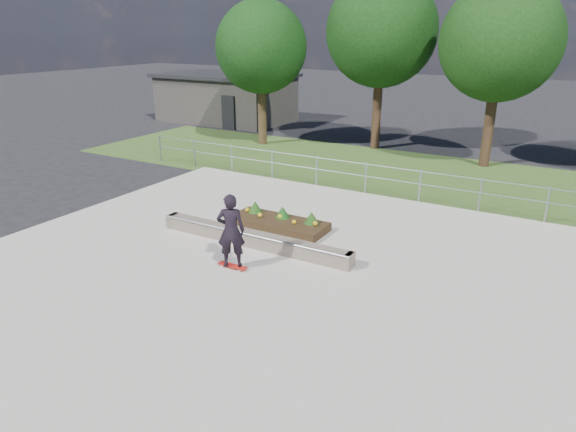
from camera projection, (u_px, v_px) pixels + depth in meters
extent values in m
plane|color=black|center=(251.00, 274.00, 12.79)|extent=(120.00, 120.00, 0.00)
cube|color=#334F1F|center=(396.00, 172.00, 21.72)|extent=(30.00, 8.00, 0.02)
cube|color=#B0A89C|center=(251.00, 273.00, 12.78)|extent=(15.00, 15.00, 0.06)
cylinder|color=gray|center=(160.00, 148.00, 23.37)|extent=(0.06, 0.06, 1.20)
cylinder|color=gray|center=(195.00, 154.00, 22.43)|extent=(0.06, 0.06, 1.20)
cylinder|color=#9B9DA3|center=(232.00, 159.00, 21.49)|extent=(0.06, 0.06, 1.20)
cylinder|color=gray|center=(272.00, 165.00, 20.55)|extent=(0.06, 0.06, 1.20)
cylinder|color=#95979D|center=(317.00, 172.00, 19.61)|extent=(0.06, 0.06, 1.20)
cylinder|color=#96999E|center=(366.00, 179.00, 18.67)|extent=(0.06, 0.06, 1.20)
cylinder|color=#94969C|center=(420.00, 187.00, 17.73)|extent=(0.06, 0.06, 1.20)
cylinder|color=gray|center=(480.00, 196.00, 16.79)|extent=(0.06, 0.06, 1.20)
cylinder|color=#93969B|center=(547.00, 206.00, 15.85)|extent=(0.06, 0.06, 1.20)
cylinder|color=#999CA1|center=(366.00, 164.00, 18.48)|extent=(20.00, 0.04, 0.04)
cylinder|color=#93959B|center=(366.00, 176.00, 18.64)|extent=(20.00, 0.04, 0.04)
cube|color=#302E2B|center=(226.00, 99.00, 33.51)|extent=(8.00, 5.00, 2.80)
cube|color=black|center=(225.00, 75.00, 32.99)|extent=(8.40, 5.40, 0.20)
cube|color=black|center=(228.00, 113.00, 30.63)|extent=(0.90, 0.10, 2.00)
cylinder|color=#362515|center=(262.00, 116.00, 26.60)|extent=(0.44, 0.44, 2.93)
sphere|color=black|center=(261.00, 47.00, 25.43)|extent=(4.55, 4.55, 4.55)
cylinder|color=black|center=(377.00, 115.00, 25.57)|extent=(0.44, 0.44, 3.38)
sphere|color=black|center=(382.00, 31.00, 24.21)|extent=(5.25, 5.25, 5.25)
cylinder|color=black|center=(488.00, 131.00, 22.21)|extent=(0.44, 0.44, 3.15)
sphere|color=black|center=(500.00, 41.00, 20.94)|extent=(4.90, 4.90, 4.90)
cube|color=brown|center=(253.00, 239.00, 14.24)|extent=(6.00, 0.40, 0.40)
cylinder|color=gray|center=(248.00, 235.00, 14.01)|extent=(6.00, 0.06, 0.06)
cube|color=brown|center=(173.00, 220.00, 15.60)|extent=(0.15, 0.42, 0.40)
cube|color=#675C4C|center=(349.00, 261.00, 12.87)|extent=(0.15, 0.42, 0.40)
cube|color=black|center=(278.00, 224.00, 15.55)|extent=(3.00, 1.20, 0.25)
sphere|color=yellow|center=(247.00, 210.00, 16.12)|extent=(0.14, 0.14, 0.14)
sphere|color=yellow|center=(260.00, 215.00, 15.68)|extent=(0.14, 0.14, 0.14)
sphere|color=gold|center=(280.00, 216.00, 15.56)|extent=(0.14, 0.14, 0.14)
sphere|color=gold|center=(294.00, 222.00, 15.11)|extent=(0.14, 0.14, 0.14)
sphere|color=gold|center=(315.00, 224.00, 14.99)|extent=(0.14, 0.14, 0.14)
cone|color=#1A4413|center=(255.00, 207.00, 16.11)|extent=(0.44, 0.44, 0.36)
cone|color=#134314|center=(283.00, 212.00, 15.64)|extent=(0.44, 0.44, 0.36)
cone|color=#193F12|center=(312.00, 218.00, 15.17)|extent=(0.44, 0.44, 0.36)
cylinder|color=white|center=(222.00, 266.00, 12.99)|extent=(0.05, 0.03, 0.05)
cylinder|color=white|center=(226.00, 264.00, 13.14)|extent=(0.05, 0.03, 0.05)
cylinder|color=white|center=(239.00, 271.00, 12.75)|extent=(0.05, 0.03, 0.05)
cylinder|color=silver|center=(243.00, 268.00, 12.90)|extent=(0.05, 0.03, 0.05)
cylinder|color=#A7A8AD|center=(224.00, 264.00, 13.06)|extent=(0.02, 0.18, 0.02)
cylinder|color=#9A9A9F|center=(241.00, 269.00, 12.81)|extent=(0.02, 0.18, 0.02)
cube|color=#AD1E15|center=(232.00, 266.00, 12.93)|extent=(0.80, 0.21, 0.02)
imported|color=black|center=(231.00, 231.00, 12.60)|extent=(0.82, 0.73, 1.89)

